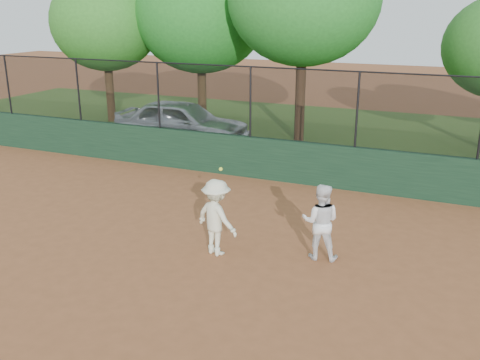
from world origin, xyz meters
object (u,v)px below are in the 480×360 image
at_px(player_second, 321,222).
at_px(player_main, 216,217).
at_px(parked_car, 182,123).
at_px(tree_1, 200,14).
at_px(tree_0, 105,22).

xyz_separation_m(player_second, player_main, (-1.95, -0.62, 0.01)).
relative_size(parked_car, player_second, 3.14).
relative_size(parked_car, tree_1, 0.71).
xyz_separation_m(player_second, tree_1, (-7.85, 10.38, 3.70)).
bearing_deg(tree_0, tree_1, 13.14).
height_order(player_main, tree_1, tree_1).
bearing_deg(parked_car, tree_0, 58.92).
height_order(tree_0, tree_1, tree_1).
distance_m(parked_car, player_second, 9.71).
relative_size(player_main, tree_0, 0.31).
bearing_deg(player_main, player_second, 17.60).
distance_m(parked_car, tree_1, 5.16).
height_order(player_second, player_main, player_main).
bearing_deg(tree_0, player_main, -45.65).
height_order(parked_car, player_second, parked_car).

